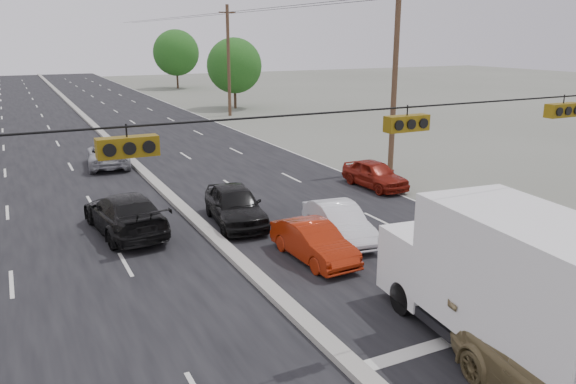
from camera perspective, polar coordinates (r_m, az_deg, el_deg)
name	(u,v)px	position (r m, az deg, el deg)	size (l,w,h in m)	color
ground	(342,360)	(13.71, 5.48, -16.64)	(200.00, 200.00, 0.00)	#606356
road_surface	(113,145)	(40.90, -17.37, 4.62)	(20.00, 160.00, 0.02)	black
center_median	(113,143)	(40.89, -17.38, 4.76)	(0.50, 160.00, 0.20)	gray
utility_pole_right_b	(395,78)	(31.15, 10.79, 11.31)	(1.60, 0.30, 10.00)	#422D1E
utility_pole_right_c	(229,60)	(53.23, -6.06, 13.17)	(1.60, 0.30, 10.00)	#422D1E
traffic_signals	(403,122)	(12.55, 11.61, 7.02)	(25.00, 0.30, 0.54)	black
tree_right_mid	(234,66)	(58.82, -5.47, 12.66)	(5.60, 5.60, 7.14)	#382619
tree_right_far	(176,53)	(82.84, -11.30, 13.71)	(6.40, 6.40, 8.16)	#382619
box_truck	(504,281)	(14.00, 21.06, -8.47)	(3.18, 7.28, 3.58)	black
tan_sedan	(563,383)	(12.76, 26.12, -17.00)	(2.13, 5.24, 1.52)	olive
red_sedan	(314,242)	(18.85, 2.64, -5.12)	(1.34, 3.85, 1.27)	#982009
queue_car_a	(235,205)	(22.46, -5.40, -1.33)	(1.84, 4.58, 1.56)	black
queue_car_b	(339,223)	(20.71, 5.19, -3.12)	(1.42, 4.08, 1.34)	white
queue_car_e	(375,175)	(28.04, 8.82, 1.76)	(1.59, 3.96, 1.35)	maroon
oncoming_near	(125,214)	(22.18, -16.23, -2.14)	(2.17, 5.34, 1.55)	black
oncoming_far	(108,155)	(33.96, -17.83, 3.60)	(2.21, 4.80, 1.33)	#A5A7AD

